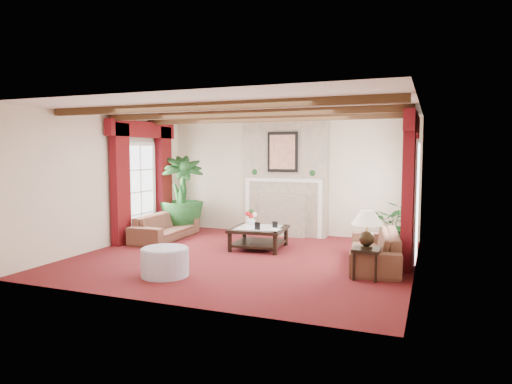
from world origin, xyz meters
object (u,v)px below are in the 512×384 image
at_px(sofa_left, 165,222).
at_px(side_table, 366,263).
at_px(potted_palm, 182,211).
at_px(coffee_table, 259,238).
at_px(ottoman, 165,262).
at_px(sofa_right, 374,243).

distance_m(sofa_left, side_table, 4.91).
xyz_separation_m(potted_palm, coffee_table, (2.40, -1.06, -0.31)).
bearing_deg(potted_palm, ottoman, -63.37).
distance_m(potted_palm, side_table, 5.37).
xyz_separation_m(sofa_left, ottoman, (1.66, -2.61, -0.16)).
bearing_deg(sofa_left, side_table, -112.72).
height_order(sofa_right, potted_palm, potted_palm).
height_order(potted_palm, ottoman, potted_palm).
height_order(sofa_left, coffee_table, sofa_left).
relative_size(sofa_left, potted_palm, 0.95).
xyz_separation_m(sofa_left, coffee_table, (2.30, -0.16, -0.17)).
distance_m(sofa_right, side_table, 0.93).
relative_size(sofa_left, sofa_right, 0.95).
height_order(sofa_right, side_table, sofa_right).
bearing_deg(coffee_table, side_table, -36.79).
xyz_separation_m(side_table, ottoman, (-2.98, -0.98, -0.02)).
bearing_deg(ottoman, coffee_table, 75.20).
height_order(potted_palm, side_table, potted_palm).
distance_m(sofa_left, coffee_table, 2.31).
height_order(side_table, ottoman, side_table).
height_order(potted_palm, coffee_table, potted_palm).
bearing_deg(side_table, sofa_left, 160.63).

